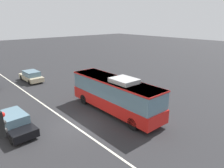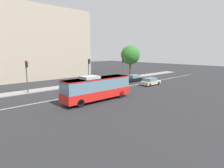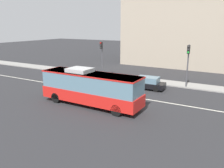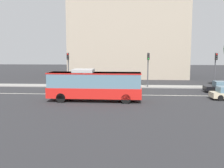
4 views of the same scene
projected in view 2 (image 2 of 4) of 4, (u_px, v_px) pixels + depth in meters
ground_plane at (82, 95)px, 27.89m from camera, size 160.00×160.00×0.00m
sidewalk_kerb at (59, 87)px, 33.39m from camera, size 80.00×2.68×0.14m
lane_centre_line at (82, 95)px, 27.89m from camera, size 76.00×0.16×0.01m
transit_bus at (97, 87)px, 24.31m from camera, size 10.03×2.62×3.46m
sedan_black at (133, 78)px, 40.48m from camera, size 4.52×1.86×1.46m
sedan_black_ahead at (80, 85)px, 31.97m from camera, size 4.58×2.01×1.46m
sedan_beige at (151, 82)px, 35.98m from camera, size 4.53×1.88×1.46m
traffic_light_near_corner at (27, 71)px, 28.06m from camera, size 0.34×0.62×5.20m
traffic_light_mid_block at (89, 67)px, 36.11m from camera, size 0.34×0.62×5.20m
traffic_light_far_corner at (123, 65)px, 42.46m from camera, size 0.33×0.62×5.20m
street_tree_kerbside_left at (130, 55)px, 45.48m from camera, size 4.77×4.77×8.15m
office_block_background at (37, 44)px, 46.56m from camera, size 24.08×14.33×17.00m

